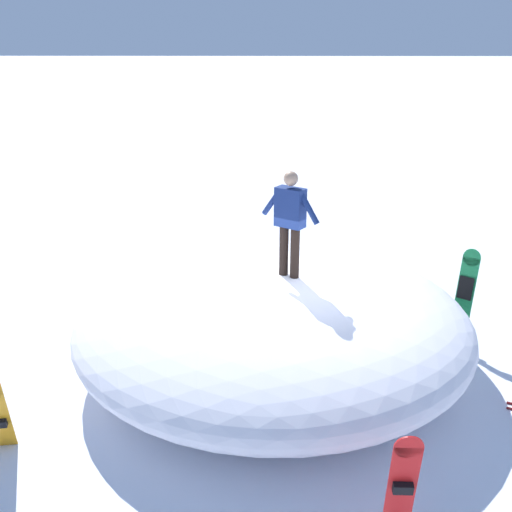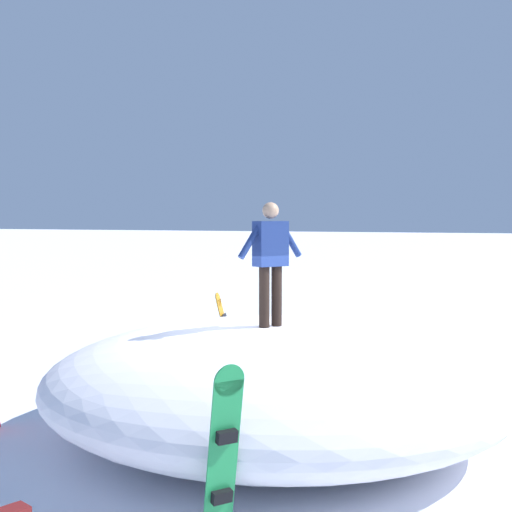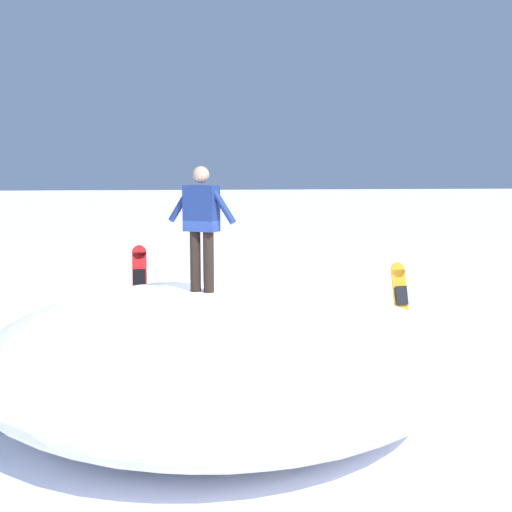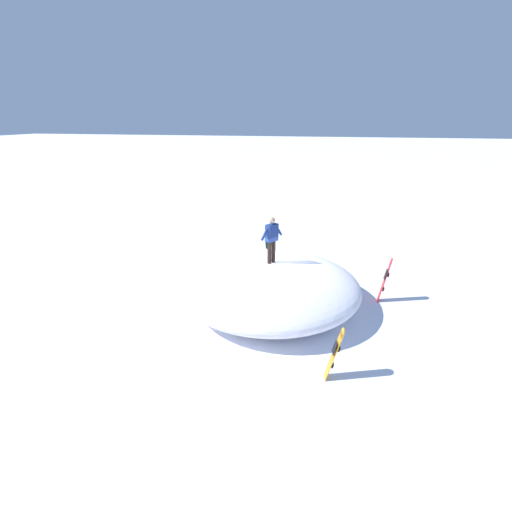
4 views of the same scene
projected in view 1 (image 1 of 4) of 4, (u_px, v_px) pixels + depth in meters
name	position (u px, v px, depth m)	size (l,w,h in m)	color
ground	(296.00, 376.00, 9.51)	(240.00, 240.00, 0.00)	white
snow_mound	(273.00, 320.00, 9.61)	(6.34, 6.23, 1.56)	white
snowboarder_standing	(290.00, 218.00, 8.99)	(0.87, 0.64, 1.64)	black
snowboard_primary_upright	(400.00, 499.00, 5.80)	(0.28, 0.33, 1.73)	red
snowboard_secondary_upright	(464.00, 298.00, 10.13)	(0.42, 0.43, 1.74)	#1E8C47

